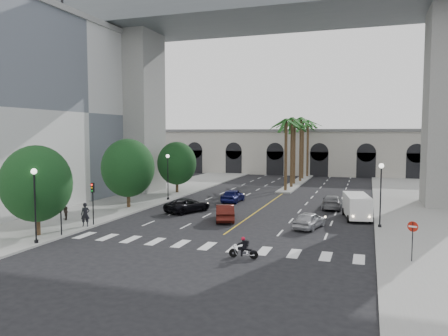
{
  "coord_description": "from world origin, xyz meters",
  "views": [
    {
      "loc": [
        10.42,
        -29.17,
        7.78
      ],
      "look_at": [
        -1.29,
        6.0,
        4.8
      ],
      "focal_mm": 35.0,
      "sensor_mm": 36.0,
      "label": 1
    }
  ],
  "objects_px": {
    "lamp_post_left_near": "(35,199)",
    "pedestrian_a": "(85,215)",
    "pedestrian_b": "(64,211)",
    "car_a": "(309,220)",
    "traffic_signal_near": "(61,204)",
    "do_not_enter_sign": "(413,233)",
    "car_c": "(188,205)",
    "traffic_signal_far": "(93,196)",
    "cargo_van": "(357,206)",
    "car_d": "(332,202)",
    "car_b": "(225,212)",
    "motorcycle_rider": "(244,249)",
    "lamp_post_left_far": "(168,173)",
    "lamp_post_right": "(381,190)",
    "car_e": "(233,196)"
  },
  "relations": [
    {
      "from": "lamp_post_left_near",
      "to": "traffic_signal_far",
      "type": "distance_m",
      "value": 6.54
    },
    {
      "from": "lamp_post_right",
      "to": "car_b",
      "type": "xyz_separation_m",
      "value": [
        -13.0,
        -0.84,
        -2.48
      ]
    },
    {
      "from": "lamp_post_left_near",
      "to": "lamp_post_right",
      "type": "xyz_separation_m",
      "value": [
        22.8,
        13.0,
        0.0
      ]
    },
    {
      "from": "traffic_signal_near",
      "to": "pedestrian_a",
      "type": "distance_m",
      "value": 3.5
    },
    {
      "from": "lamp_post_left_near",
      "to": "do_not_enter_sign",
      "type": "height_order",
      "value": "lamp_post_left_near"
    },
    {
      "from": "lamp_post_left_near",
      "to": "traffic_signal_far",
      "type": "height_order",
      "value": "lamp_post_left_near"
    },
    {
      "from": "traffic_signal_near",
      "to": "do_not_enter_sign",
      "type": "xyz_separation_m",
      "value": [
        24.3,
        1.04,
        -0.65
      ]
    },
    {
      "from": "traffic_signal_far",
      "to": "car_c",
      "type": "bearing_deg",
      "value": 60.54
    },
    {
      "from": "motorcycle_rider",
      "to": "car_e",
      "type": "bearing_deg",
      "value": 109.24
    },
    {
      "from": "car_c",
      "to": "car_e",
      "type": "bearing_deg",
      "value": -84.4
    },
    {
      "from": "lamp_post_left_far",
      "to": "pedestrian_b",
      "type": "relative_size",
      "value": 3.39
    },
    {
      "from": "lamp_post_left_far",
      "to": "car_d",
      "type": "xyz_separation_m",
      "value": [
        18.35,
        0.58,
        -2.52
      ]
    },
    {
      "from": "lamp_post_left_near",
      "to": "do_not_enter_sign",
      "type": "bearing_deg",
      "value": 8.25
    },
    {
      "from": "lamp_post_left_near",
      "to": "pedestrian_b",
      "type": "distance_m",
      "value": 8.38
    },
    {
      "from": "pedestrian_b",
      "to": "car_a",
      "type": "bearing_deg",
      "value": 52.78
    },
    {
      "from": "lamp_post_left_far",
      "to": "car_b",
      "type": "height_order",
      "value": "lamp_post_left_far"
    },
    {
      "from": "traffic_signal_far",
      "to": "cargo_van",
      "type": "distance_m",
      "value": 23.19
    },
    {
      "from": "motorcycle_rider",
      "to": "car_e",
      "type": "xyz_separation_m",
      "value": [
        -7.24,
        20.91,
        0.14
      ]
    },
    {
      "from": "cargo_van",
      "to": "do_not_enter_sign",
      "type": "xyz_separation_m",
      "value": [
        3.49,
        -13.12,
        0.63
      ]
    },
    {
      "from": "lamp_post_right",
      "to": "cargo_van",
      "type": "height_order",
      "value": "lamp_post_right"
    },
    {
      "from": "car_a",
      "to": "motorcycle_rider",
      "type": "bearing_deg",
      "value": 88.35
    },
    {
      "from": "motorcycle_rider",
      "to": "car_b",
      "type": "bearing_deg",
      "value": 114.37
    },
    {
      "from": "lamp_post_left_near",
      "to": "car_c",
      "type": "distance_m",
      "value": 16.12
    },
    {
      "from": "lamp_post_left_far",
      "to": "pedestrian_a",
      "type": "bearing_deg",
      "value": -90.37
    },
    {
      "from": "motorcycle_rider",
      "to": "car_c",
      "type": "bearing_deg",
      "value": 125.39
    },
    {
      "from": "car_a",
      "to": "car_b",
      "type": "bearing_deg",
      "value": 7.74
    },
    {
      "from": "pedestrian_b",
      "to": "car_d",
      "type": "bearing_deg",
      "value": 74.87
    },
    {
      "from": "car_c",
      "to": "cargo_van",
      "type": "relative_size",
      "value": 0.9
    },
    {
      "from": "car_a",
      "to": "car_b",
      "type": "distance_m",
      "value": 7.56
    },
    {
      "from": "car_c",
      "to": "cargo_van",
      "type": "distance_m",
      "value": 16.02
    },
    {
      "from": "car_c",
      "to": "traffic_signal_near",
      "type": "bearing_deg",
      "value": 92.9
    },
    {
      "from": "car_e",
      "to": "do_not_enter_sign",
      "type": "xyz_separation_m",
      "value": [
        17.02,
        -18.83,
        1.11
      ]
    },
    {
      "from": "car_a",
      "to": "pedestrian_b",
      "type": "height_order",
      "value": "pedestrian_b"
    },
    {
      "from": "do_not_enter_sign",
      "to": "car_c",
      "type": "bearing_deg",
      "value": 170.27
    },
    {
      "from": "lamp_post_left_far",
      "to": "pedestrian_b",
      "type": "xyz_separation_m",
      "value": [
        -3.43,
        -13.7,
        -2.28
      ]
    },
    {
      "from": "lamp_post_left_near",
      "to": "do_not_enter_sign",
      "type": "distance_m",
      "value": 24.69
    },
    {
      "from": "lamp_post_left_far",
      "to": "car_c",
      "type": "bearing_deg",
      "value": -49.8
    },
    {
      "from": "traffic_signal_near",
      "to": "car_d",
      "type": "height_order",
      "value": "traffic_signal_near"
    },
    {
      "from": "lamp_post_left_near",
      "to": "pedestrian_a",
      "type": "height_order",
      "value": "lamp_post_left_near"
    },
    {
      "from": "car_b",
      "to": "pedestrian_b",
      "type": "distance_m",
      "value": 14.1
    },
    {
      "from": "traffic_signal_near",
      "to": "pedestrian_b",
      "type": "xyz_separation_m",
      "value": [
        -3.53,
        4.8,
        -1.57
      ]
    },
    {
      "from": "lamp_post_left_far",
      "to": "motorcycle_rider",
      "type": "bearing_deg",
      "value": -53.19
    },
    {
      "from": "lamp_post_left_near",
      "to": "lamp_post_left_far",
      "type": "bearing_deg",
      "value": 90.0
    },
    {
      "from": "car_d",
      "to": "do_not_enter_sign",
      "type": "relative_size",
      "value": 1.89
    },
    {
      "from": "lamp_post_right",
      "to": "car_c",
      "type": "height_order",
      "value": "lamp_post_right"
    },
    {
      "from": "pedestrian_a",
      "to": "traffic_signal_near",
      "type": "bearing_deg",
      "value": -111.38
    },
    {
      "from": "traffic_signal_far",
      "to": "pedestrian_a",
      "type": "height_order",
      "value": "traffic_signal_far"
    },
    {
      "from": "car_e",
      "to": "pedestrian_a",
      "type": "height_order",
      "value": "pedestrian_a"
    },
    {
      "from": "lamp_post_left_near",
      "to": "pedestrian_a",
      "type": "xyz_separation_m",
      "value": [
        -0.1,
        5.7,
        -2.1
      ]
    },
    {
      "from": "pedestrian_b",
      "to": "traffic_signal_near",
      "type": "bearing_deg",
      "value": -12.08
    }
  ]
}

